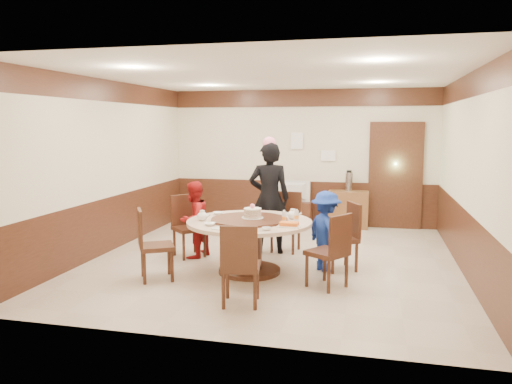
% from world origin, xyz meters
% --- Properties ---
extents(room, '(6.00, 6.04, 2.84)m').
position_xyz_m(room, '(0.01, 0.01, 1.08)').
color(room, '#C3B09C').
rests_on(room, ground).
extents(banquet_table, '(1.75, 1.75, 0.78)m').
position_xyz_m(banquet_table, '(-0.20, -0.72, 0.53)').
color(banquet_table, '#3E1F13').
rests_on(banquet_table, ground).
extents(chair_0, '(0.60, 0.59, 0.97)m').
position_xyz_m(chair_0, '(1.05, -0.27, 0.30)').
color(chair_0, '#3E1F13').
rests_on(chair_0, ground).
extents(chair_1, '(0.49, 0.50, 0.97)m').
position_xyz_m(chair_1, '(0.09, 0.61, 0.30)').
color(chair_1, '#3E1F13').
rests_on(chair_1, ground).
extents(chair_2, '(0.62, 0.62, 0.97)m').
position_xyz_m(chair_2, '(-1.36, -0.07, 0.30)').
color(chair_2, '#3E1F13').
rests_on(chair_2, ground).
extents(chair_3, '(0.60, 0.60, 0.97)m').
position_xyz_m(chair_3, '(-1.36, -1.32, 0.30)').
color(chair_3, '#3E1F13').
rests_on(chair_3, ground).
extents(chair_4, '(0.51, 0.51, 0.97)m').
position_xyz_m(chair_4, '(0.01, -1.98, 0.30)').
color(chair_4, '#3E1F13').
rests_on(chair_4, ground).
extents(chair_5, '(0.61, 0.61, 0.97)m').
position_xyz_m(chair_5, '(0.94, -1.12, 0.30)').
color(chair_5, '#3E1F13').
rests_on(chair_5, ground).
extents(person_standing, '(0.73, 0.55, 1.80)m').
position_xyz_m(person_standing, '(-0.16, 0.44, 0.90)').
color(person_standing, black).
rests_on(person_standing, ground).
extents(person_red, '(0.60, 0.69, 1.21)m').
position_xyz_m(person_red, '(-1.25, -0.12, 0.60)').
color(person_red, '#9F1515').
rests_on(person_red, ground).
extents(person_blue, '(0.80, 0.85, 1.15)m').
position_xyz_m(person_blue, '(0.84, -0.38, 0.58)').
color(person_blue, navy).
rests_on(person_blue, ground).
extents(birthday_cake, '(0.31, 0.31, 0.21)m').
position_xyz_m(birthday_cake, '(-0.16, -0.68, 0.85)').
color(birthday_cake, white).
rests_on(birthday_cake, banquet_table).
extents(teapot_left, '(0.17, 0.15, 0.13)m').
position_xyz_m(teapot_left, '(-0.84, -0.88, 0.81)').
color(teapot_left, white).
rests_on(teapot_left, banquet_table).
extents(teapot_right, '(0.17, 0.15, 0.13)m').
position_xyz_m(teapot_right, '(0.37, -0.47, 0.81)').
color(teapot_right, white).
rests_on(teapot_right, banquet_table).
extents(bowl_0, '(0.16, 0.16, 0.04)m').
position_xyz_m(bowl_0, '(-0.76, -0.38, 0.77)').
color(bowl_0, white).
rests_on(bowl_0, banquet_table).
extents(bowl_1, '(0.12, 0.12, 0.04)m').
position_xyz_m(bowl_1, '(0.17, -1.31, 0.77)').
color(bowl_1, white).
rests_on(bowl_1, banquet_table).
extents(bowl_2, '(0.15, 0.15, 0.04)m').
position_xyz_m(bowl_2, '(-0.62, -1.18, 0.77)').
color(bowl_2, white).
rests_on(bowl_2, banquet_table).
extents(bowl_3, '(0.12, 0.12, 0.04)m').
position_xyz_m(bowl_3, '(0.45, -0.89, 0.77)').
color(bowl_3, white).
rests_on(bowl_3, banquet_table).
extents(bowl_4, '(0.14, 0.14, 0.03)m').
position_xyz_m(bowl_4, '(-0.92, -0.63, 0.77)').
color(bowl_4, white).
rests_on(bowl_4, banquet_table).
extents(saucer_near, '(0.18, 0.18, 0.01)m').
position_xyz_m(saucer_near, '(-0.45, -1.37, 0.76)').
color(saucer_near, white).
rests_on(saucer_near, banquet_table).
extents(saucer_far, '(0.18, 0.18, 0.01)m').
position_xyz_m(saucer_far, '(0.25, -0.22, 0.76)').
color(saucer_far, white).
rests_on(saucer_far, banquet_table).
extents(shrimp_platter, '(0.30, 0.20, 0.06)m').
position_xyz_m(shrimp_platter, '(0.42, -1.03, 0.78)').
color(shrimp_platter, white).
rests_on(shrimp_platter, banquet_table).
extents(bottle_0, '(0.06, 0.06, 0.16)m').
position_xyz_m(bottle_0, '(0.31, -0.79, 0.83)').
color(bottle_0, silver).
rests_on(bottle_0, banquet_table).
extents(bottle_1, '(0.06, 0.06, 0.16)m').
position_xyz_m(bottle_1, '(0.46, -0.68, 0.83)').
color(bottle_1, silver).
rests_on(bottle_1, banquet_table).
extents(tv_stand, '(0.85, 0.45, 0.50)m').
position_xyz_m(tv_stand, '(-0.17, 2.75, 0.25)').
color(tv_stand, '#3E1F13').
rests_on(tv_stand, ground).
extents(television, '(0.75, 0.18, 0.43)m').
position_xyz_m(television, '(-0.17, 2.75, 0.71)').
color(television, gray).
rests_on(television, tv_stand).
extents(side_cabinet, '(0.80, 0.40, 0.75)m').
position_xyz_m(side_cabinet, '(0.99, 2.78, 0.38)').
color(side_cabinet, brown).
rests_on(side_cabinet, ground).
extents(thermos, '(0.15, 0.15, 0.38)m').
position_xyz_m(thermos, '(0.99, 2.78, 0.94)').
color(thermos, silver).
rests_on(thermos, side_cabinet).
extents(notice_left, '(0.25, 0.00, 0.35)m').
position_xyz_m(notice_left, '(-0.10, 2.96, 1.75)').
color(notice_left, white).
rests_on(notice_left, room).
extents(notice_right, '(0.30, 0.00, 0.22)m').
position_xyz_m(notice_right, '(0.55, 2.96, 1.45)').
color(notice_right, white).
rests_on(notice_right, room).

